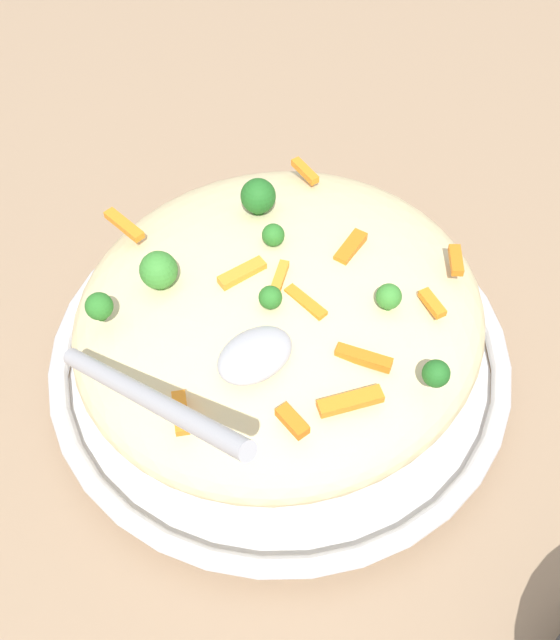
# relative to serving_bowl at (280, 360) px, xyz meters

# --- Properties ---
(ground_plane) EXTENTS (2.40, 2.40, 0.00)m
(ground_plane) POSITION_rel_serving_bowl_xyz_m (0.00, 0.00, -0.02)
(ground_plane) COLOR #9E7F60
(serving_bowl) EXTENTS (0.37, 0.37, 0.04)m
(serving_bowl) POSITION_rel_serving_bowl_xyz_m (0.00, 0.00, 0.00)
(serving_bowl) COLOR silver
(serving_bowl) RESTS_ON ground_plane
(pasta_mound) EXTENTS (0.32, 0.30, 0.09)m
(pasta_mound) POSITION_rel_serving_bowl_xyz_m (0.00, 0.00, 0.06)
(pasta_mound) COLOR beige
(pasta_mound) RESTS_ON serving_bowl
(carrot_piece_0) EXTENTS (0.04, 0.01, 0.01)m
(carrot_piece_0) POSITION_rel_serving_bowl_xyz_m (0.02, -0.02, 0.10)
(carrot_piece_0) COLOR orange
(carrot_piece_0) RESTS_ON pasta_mound
(carrot_piece_1) EXTENTS (0.04, 0.03, 0.01)m
(carrot_piece_1) POSITION_rel_serving_bowl_xyz_m (0.03, 0.11, 0.10)
(carrot_piece_1) COLOR orange
(carrot_piece_1) RESTS_ON pasta_mound
(carrot_piece_2) EXTENTS (0.04, 0.02, 0.01)m
(carrot_piece_2) POSITION_rel_serving_bowl_xyz_m (-0.06, 0.01, 0.10)
(carrot_piece_2) COLOR orange
(carrot_piece_2) RESTS_ON pasta_mound
(carrot_piece_3) EXTENTS (0.03, 0.04, 0.01)m
(carrot_piece_3) POSITION_rel_serving_bowl_xyz_m (-0.00, 0.09, 0.10)
(carrot_piece_3) COLOR orange
(carrot_piece_3) RESTS_ON pasta_mound
(carrot_piece_4) EXTENTS (0.01, 0.03, 0.01)m
(carrot_piece_4) POSITION_rel_serving_bowl_xyz_m (-0.07, 0.08, 0.10)
(carrot_piece_4) COLOR orange
(carrot_piece_4) RESTS_ON pasta_mound
(carrot_piece_5) EXTENTS (0.01, 0.04, 0.01)m
(carrot_piece_5) POSITION_rel_serving_bowl_xyz_m (0.05, -0.12, 0.10)
(carrot_piece_5) COLOR orange
(carrot_piece_5) RESTS_ON pasta_mound
(carrot_piece_6) EXTENTS (0.01, 0.04, 0.01)m
(carrot_piece_6) POSITION_rel_serving_bowl_xyz_m (-0.00, 0.03, 0.10)
(carrot_piece_6) COLOR orange
(carrot_piece_6) RESTS_ON pasta_mound
(carrot_piece_7) EXTENTS (0.01, 0.03, 0.01)m
(carrot_piece_7) POSITION_rel_serving_bowl_xyz_m (-0.09, -0.08, 0.10)
(carrot_piece_7) COLOR orange
(carrot_piece_7) RESTS_ON pasta_mound
(carrot_piece_8) EXTENTS (0.02, 0.03, 0.01)m
(carrot_piece_8) POSITION_rel_serving_bowl_xyz_m (-0.11, 0.07, 0.10)
(carrot_piece_8) COLOR orange
(carrot_piece_8) RESTS_ON pasta_mound
(carrot_piece_9) EXTENTS (0.03, 0.02, 0.01)m
(carrot_piece_9) POSITION_rel_serving_bowl_xyz_m (-0.00, 0.00, 0.11)
(carrot_piece_9) COLOR orange
(carrot_piece_9) RESTS_ON pasta_mound
(carrot_piece_10) EXTENTS (0.01, 0.02, 0.01)m
(carrot_piece_10) POSITION_rel_serving_bowl_xyz_m (0.07, 0.09, 0.10)
(carrot_piece_10) COLOR orange
(carrot_piece_10) RESTS_ON pasta_mound
(carrot_piece_11) EXTENTS (0.02, 0.03, 0.01)m
(carrot_piece_11) POSITION_rel_serving_bowl_xyz_m (0.12, 0.04, 0.10)
(carrot_piece_11) COLOR orange
(carrot_piece_11) RESTS_ON pasta_mound
(broccoli_floret_0) EXTENTS (0.02, 0.02, 0.02)m
(broccoli_floret_0) POSITION_rel_serving_bowl_xyz_m (-0.04, 0.07, 0.11)
(broccoli_floret_0) COLOR #377928
(broccoli_floret_0) RESTS_ON pasta_mound
(broccoli_floret_1) EXTENTS (0.02, 0.02, 0.02)m
(broccoli_floret_1) POSITION_rel_serving_bowl_xyz_m (0.02, 0.01, 0.11)
(broccoli_floret_1) COLOR #296820
(broccoli_floret_1) RESTS_ON pasta_mound
(broccoli_floret_2) EXTENTS (0.03, 0.03, 0.03)m
(broccoli_floret_2) POSITION_rel_serving_bowl_xyz_m (-0.04, -0.07, 0.11)
(broccoli_floret_2) COLOR #205B1C
(broccoli_floret_2) RESTS_ON pasta_mound
(broccoli_floret_3) EXTENTS (0.02, 0.02, 0.02)m
(broccoli_floret_3) POSITION_rel_serving_bowl_xyz_m (-0.02, -0.03, 0.11)
(broccoli_floret_3) COLOR #296820
(broccoli_floret_3) RESTS_ON pasta_mound
(broccoli_floret_4) EXTENTS (0.02, 0.02, 0.02)m
(broccoli_floret_4) POSITION_rel_serving_bowl_xyz_m (0.11, -0.06, 0.11)
(broccoli_floret_4) COLOR #296820
(broccoli_floret_4) RESTS_ON pasta_mound
(broccoli_floret_5) EXTENTS (0.02, 0.02, 0.02)m
(broccoli_floret_5) POSITION_rel_serving_bowl_xyz_m (-0.02, 0.13, 0.11)
(broccoli_floret_5) COLOR #205B1C
(broccoli_floret_5) RESTS_ON pasta_mound
(broccoli_floret_6) EXTENTS (0.03, 0.03, 0.03)m
(broccoli_floret_6) POSITION_rel_serving_bowl_xyz_m (0.07, -0.06, 0.11)
(broccoli_floret_6) COLOR #377928
(broccoli_floret_6) RESTS_ON pasta_mound
(serving_spoon) EXTENTS (0.13, 0.18, 0.11)m
(serving_spoon) POSITION_rel_serving_bowl_xyz_m (0.09, 0.05, 0.13)
(serving_spoon) COLOR #B7B7BC
(serving_spoon) RESTS_ON pasta_mound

